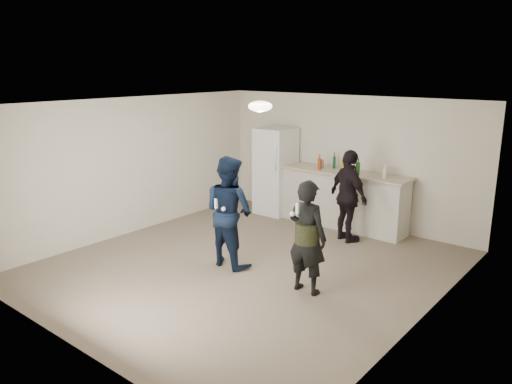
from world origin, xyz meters
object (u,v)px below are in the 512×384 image
Objects in this scene: fridge at (275,171)px; spectator at (349,196)px; shaker at (322,164)px; woman at (307,237)px; counter at (340,200)px; man at (229,211)px.

fridge is 1.10× the size of spectator.
fridge reaches higher than shaker.
spectator reaches higher than shaker.
shaker is 1.26m from spectator.
shaker is 0.11× the size of woman.
spectator is (-0.58, 2.18, 0.03)m from woman.
woman is (1.12, -2.85, 0.27)m from counter.
fridge is 1.11m from shaker.
woman is 0.96× the size of spectator.
fridge is 10.59× the size of shaker.
shaker is 0.10× the size of man.
woman is at bearing -46.54° from fridge.
fridge is 3.84m from woman.
fridge is 1.04× the size of man.
man is (-0.37, -2.79, 0.34)m from counter.
fridge reaches higher than counter.
shaker is 2.83m from man.
fridge is at bearing 9.10° from spectator.
fridge is at bearing -177.37° from counter.
shaker is 0.10× the size of spectator.
spectator is (0.90, 2.12, -0.04)m from man.
fridge is 2.96m from man.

